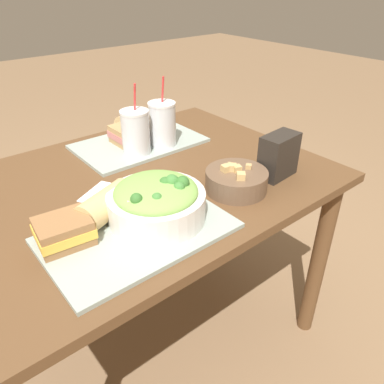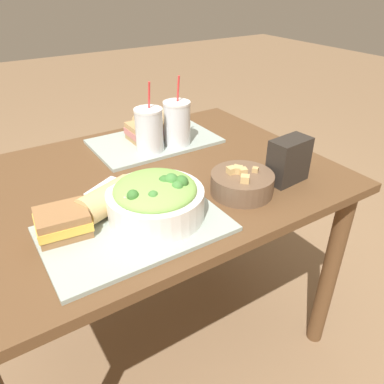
{
  "view_description": "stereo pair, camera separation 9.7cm",
  "coord_description": "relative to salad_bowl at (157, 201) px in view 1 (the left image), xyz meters",
  "views": [
    {
      "loc": [
        -0.51,
        -0.91,
        1.32
      ],
      "look_at": [
        0.02,
        -0.26,
        0.81
      ],
      "focal_mm": 35.0,
      "sensor_mm": 36.0,
      "label": 1
    },
    {
      "loc": [
        -0.44,
        -0.97,
        1.32
      ],
      "look_at": [
        0.02,
        -0.26,
        0.81
      ],
      "focal_mm": 35.0,
      "sensor_mm": 36.0,
      "label": 2
    }
  ],
  "objects": [
    {
      "name": "dining_table",
      "position": [
        0.07,
        0.23,
        -0.17
      ],
      "size": [
        1.21,
        0.87,
        0.74
      ],
      "color": "brown",
      "rests_on": "ground_plane"
    },
    {
      "name": "tray_near",
      "position": [
        -0.07,
        -0.01,
        -0.06
      ],
      "size": [
        0.46,
        0.29,
        0.01
      ],
      "color": "#99A89E",
      "rests_on": "dining_table"
    },
    {
      "name": "chip_bag",
      "position": [
        0.44,
        -0.03,
        0.0
      ],
      "size": [
        0.13,
        0.08,
        0.14
      ],
      "rotation": [
        0.0,
        0.0,
        0.09
      ],
      "color": "#28231E",
      "rests_on": "dining_table"
    },
    {
      "name": "soup_bowl",
      "position": [
        0.28,
        -0.01,
        -0.03
      ],
      "size": [
        0.19,
        0.19,
        0.08
      ],
      "color": "brown",
      "rests_on": "dining_table"
    },
    {
      "name": "baguette_near",
      "position": [
        -0.1,
        0.09,
        -0.02
      ],
      "size": [
        0.18,
        0.13,
        0.08
      ],
      "rotation": [
        0.0,
        0.0,
        1.95
      ],
      "color": "tan",
      "rests_on": "tray_near"
    },
    {
      "name": "baguette_far",
      "position": [
        0.27,
        0.56,
        -0.02
      ],
      "size": [
        0.14,
        0.1,
        0.08
      ],
      "rotation": [
        0.0,
        0.0,
        1.78
      ],
      "color": "tan",
      "rests_on": "tray_far"
    },
    {
      "name": "drink_cup_red",
      "position": [
        0.29,
        0.38,
        0.02
      ],
      "size": [
        0.1,
        0.1,
        0.25
      ],
      "color": "silver",
      "rests_on": "tray_far"
    },
    {
      "name": "ground_plane",
      "position": [
        0.07,
        0.23,
        -0.81
      ],
      "size": [
        12.0,
        12.0,
        0.0
      ],
      "primitive_type": "plane",
      "color": "#846647"
    },
    {
      "name": "salad_bowl",
      "position": [
        0.0,
        0.0,
        0.0
      ],
      "size": [
        0.25,
        0.25,
        0.12
      ],
      "color": "white",
      "rests_on": "tray_near"
    },
    {
      "name": "sandwich_near",
      "position": [
        -0.23,
        0.06,
        -0.02
      ],
      "size": [
        0.14,
        0.12,
        0.06
      ],
      "rotation": [
        0.0,
        0.0,
        -0.11
      ],
      "color": "olive",
      "rests_on": "tray_near"
    },
    {
      "name": "drink_cup_dark",
      "position": [
        0.18,
        0.38,
        0.02
      ],
      "size": [
        0.1,
        0.1,
        0.24
      ],
      "color": "silver",
      "rests_on": "tray_far"
    },
    {
      "name": "napkin_folded",
      "position": [
        -0.05,
        0.22,
        -0.06
      ],
      "size": [
        0.15,
        0.14,
        0.0
      ],
      "color": "white",
      "rests_on": "dining_table"
    },
    {
      "name": "tray_far",
      "position": [
        0.23,
        0.46,
        -0.06
      ],
      "size": [
        0.46,
        0.29,
        0.01
      ],
      "color": "#99A89E",
      "rests_on": "dining_table"
    },
    {
      "name": "sandwich_far",
      "position": [
        0.21,
        0.48,
        -0.02
      ],
      "size": [
        0.13,
        0.11,
        0.06
      ],
      "rotation": [
        0.0,
        0.0,
        0.02
      ],
      "color": "tan",
      "rests_on": "tray_far"
    }
  ]
}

